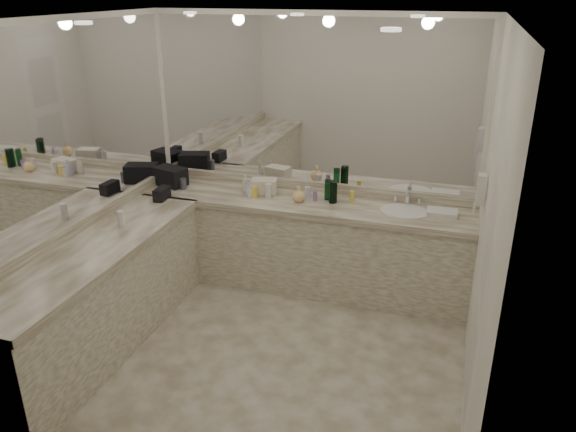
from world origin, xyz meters
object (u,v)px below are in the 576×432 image
(cream_cosmetic_case, at_px, (264,187))
(sink, at_px, (404,212))
(wall_phone, at_px, (481,189))
(hand_towel, at_px, (442,212))
(soap_bottle_b, at_px, (250,187))
(soap_bottle_c, at_px, (299,194))
(soap_bottle_a, at_px, (245,183))
(black_toiletry_bag, at_px, (170,177))

(cream_cosmetic_case, bearing_deg, sink, -16.04)
(wall_phone, xyz_separation_m, hand_towel, (-0.27, 0.53, -0.43))
(cream_cosmetic_case, distance_m, soap_bottle_b, 0.15)
(cream_cosmetic_case, relative_size, soap_bottle_b, 1.44)
(cream_cosmetic_case, relative_size, soap_bottle_c, 1.59)
(sink, relative_size, hand_towel, 1.65)
(hand_towel, relative_size, soap_bottle_b, 1.56)
(soap_bottle_a, bearing_deg, soap_bottle_c, -10.73)
(wall_phone, bearing_deg, hand_towel, 117.42)
(wall_phone, relative_size, cream_cosmetic_case, 0.97)
(black_toiletry_bag, height_order, soap_bottle_c, black_toiletry_bag)
(cream_cosmetic_case, xyz_separation_m, hand_towel, (1.71, -0.04, -0.05))
(hand_towel, bearing_deg, soap_bottle_a, 178.79)
(cream_cosmetic_case, xyz_separation_m, soap_bottle_c, (0.39, -0.11, 0.01))
(soap_bottle_a, xyz_separation_m, soap_bottle_b, (0.08, -0.09, -0.00))
(soap_bottle_b, xyz_separation_m, soap_bottle_c, (0.50, -0.02, -0.01))
(soap_bottle_a, relative_size, soap_bottle_b, 1.05)
(sink, xyz_separation_m, wall_phone, (0.61, -0.50, 0.46))
(black_toiletry_bag, relative_size, hand_towel, 1.21)
(cream_cosmetic_case, xyz_separation_m, soap_bottle_b, (-0.11, -0.09, 0.01))
(soap_bottle_a, bearing_deg, soap_bottle_b, -47.26)
(soap_bottle_b, bearing_deg, wall_phone, -12.94)
(cream_cosmetic_case, distance_m, hand_towel, 1.71)
(black_toiletry_bag, relative_size, soap_bottle_b, 1.88)
(sink, distance_m, wall_phone, 0.91)
(cream_cosmetic_case, bearing_deg, hand_towel, -14.47)
(sink, distance_m, soap_bottle_b, 1.49)
(black_toiletry_bag, bearing_deg, hand_towel, 0.37)
(sink, bearing_deg, soap_bottle_c, -177.62)
(cream_cosmetic_case, bearing_deg, soap_bottle_a, 167.50)
(hand_towel, bearing_deg, soap_bottle_c, -176.93)
(cream_cosmetic_case, height_order, soap_bottle_b, soap_bottle_b)
(cream_cosmetic_case, distance_m, soap_bottle_a, 0.20)
(soap_bottle_a, height_order, soap_bottle_b, soap_bottle_a)
(sink, xyz_separation_m, hand_towel, (0.33, 0.03, 0.03))
(soap_bottle_c, bearing_deg, hand_towel, 3.07)
(wall_phone, bearing_deg, sink, 140.43)
(black_toiletry_bag, height_order, hand_towel, black_toiletry_bag)
(hand_towel, relative_size, soap_bottle_a, 1.48)
(sink, height_order, hand_towel, hand_towel)
(cream_cosmetic_case, height_order, soap_bottle_a, soap_bottle_a)
(wall_phone, relative_size, soap_bottle_c, 1.55)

